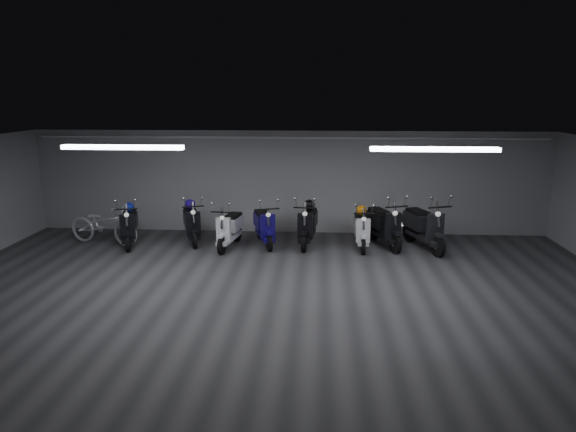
# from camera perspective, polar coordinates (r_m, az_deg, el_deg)

# --- Properties ---
(floor) EXTENTS (14.00, 10.00, 0.01)m
(floor) POSITION_cam_1_polar(r_m,az_deg,el_deg) (9.60, -1.82, -9.60)
(floor) COLOR #323234
(floor) RESTS_ON ground
(ceiling) EXTENTS (14.00, 10.00, 0.01)m
(ceiling) POSITION_cam_1_polar(r_m,az_deg,el_deg) (8.89, -1.95, 7.31)
(ceiling) COLOR gray
(ceiling) RESTS_ON ground
(back_wall) EXTENTS (14.00, 0.01, 2.80)m
(back_wall) POSITION_cam_1_polar(r_m,az_deg,el_deg) (14.03, 0.06, 3.77)
(back_wall) COLOR gray
(back_wall) RESTS_ON ground
(front_wall) EXTENTS (14.00, 0.01, 2.80)m
(front_wall) POSITION_cam_1_polar(r_m,az_deg,el_deg) (4.54, -8.17, -17.86)
(front_wall) COLOR gray
(front_wall) RESTS_ON ground
(fluor_strip_left) EXTENTS (2.40, 0.18, 0.08)m
(fluor_strip_left) POSITION_cam_1_polar(r_m,az_deg,el_deg) (10.58, -17.94, 7.29)
(fluor_strip_left) COLOR white
(fluor_strip_left) RESTS_ON ceiling
(fluor_strip_right) EXTENTS (2.40, 0.18, 0.08)m
(fluor_strip_right) POSITION_cam_1_polar(r_m,az_deg,el_deg) (10.08, 15.99, 7.15)
(fluor_strip_right) COLOR white
(fluor_strip_right) RESTS_ON ceiling
(conduit) EXTENTS (13.60, 0.05, 0.05)m
(conduit) POSITION_cam_1_polar(r_m,az_deg,el_deg) (13.79, 0.03, 8.71)
(conduit) COLOR white
(conduit) RESTS_ON back_wall
(scooter_0) EXTENTS (1.06, 1.88, 1.33)m
(scooter_0) POSITION_cam_1_polar(r_m,az_deg,el_deg) (13.50, -17.29, -0.42)
(scooter_0) COLOR black
(scooter_0) RESTS_ON floor
(scooter_1) EXTENTS (1.15, 1.87, 1.32)m
(scooter_1) POSITION_cam_1_polar(r_m,az_deg,el_deg) (13.41, -10.70, -0.15)
(scooter_1) COLOR black
(scooter_1) RESTS_ON floor
(scooter_2) EXTENTS (0.85, 1.79, 1.28)m
(scooter_2) POSITION_cam_1_polar(r_m,az_deg,el_deg) (12.79, -6.54, -0.75)
(scooter_2) COLOR white
(scooter_2) RESTS_ON floor
(scooter_4) EXTENTS (1.09, 1.86, 1.31)m
(scooter_4) POSITION_cam_1_polar(r_m,az_deg,el_deg) (12.94, -2.66, -0.43)
(scooter_4) COLOR #150B65
(scooter_4) RESTS_ON floor
(scooter_5) EXTENTS (0.82, 1.89, 1.37)m
(scooter_5) POSITION_cam_1_polar(r_m,az_deg,el_deg) (12.91, 2.22, -0.34)
(scooter_5) COLOR black
(scooter_5) RESTS_ON floor
(scooter_6) EXTENTS (0.57, 1.68, 1.25)m
(scooter_6) POSITION_cam_1_polar(r_m,az_deg,el_deg) (12.83, 8.21, -0.84)
(scooter_6) COLOR silver
(scooter_6) RESTS_ON floor
(scooter_8) EXTENTS (1.25, 2.03, 1.43)m
(scooter_8) POSITION_cam_1_polar(r_m,az_deg,el_deg) (13.01, 10.65, -0.31)
(scooter_8) COLOR black
(scooter_8) RESTS_ON floor
(scooter_9) EXTENTS (1.30, 2.11, 1.49)m
(scooter_9) POSITION_cam_1_polar(r_m,az_deg,el_deg) (13.00, 14.94, -0.42)
(scooter_9) COLOR black
(scooter_9) RESTS_ON floor
(bicycle) EXTENTS (2.05, 1.13, 1.26)m
(bicycle) POSITION_cam_1_polar(r_m,az_deg,el_deg) (13.85, -19.87, -0.43)
(bicycle) COLOR silver
(bicycle) RESTS_ON floor
(helmet_0) EXTENTS (0.26, 0.26, 0.26)m
(helmet_0) POSITION_cam_1_polar(r_m,az_deg,el_deg) (12.99, 8.16, 0.62)
(helmet_0) COLOR orange
(helmet_0) RESTS_ON scooter_6
(helmet_1) EXTENTS (0.24, 0.24, 0.24)m
(helmet_1) POSITION_cam_1_polar(r_m,az_deg,el_deg) (13.68, -17.29, 0.96)
(helmet_1) COLOR #0D1B93
(helmet_1) RESTS_ON scooter_0
(helmet_2) EXTENTS (0.28, 0.28, 0.28)m
(helmet_2) POSITION_cam_1_polar(r_m,az_deg,el_deg) (13.58, -10.85, 1.30)
(helmet_2) COLOR #1E0B80
(helmet_2) RESTS_ON scooter_1
(helmet_3) EXTENTS (0.29, 0.29, 0.29)m
(helmet_3) POSITION_cam_1_polar(r_m,az_deg,el_deg) (13.09, 2.38, 1.23)
(helmet_3) COLOR black
(helmet_3) RESTS_ON scooter_5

